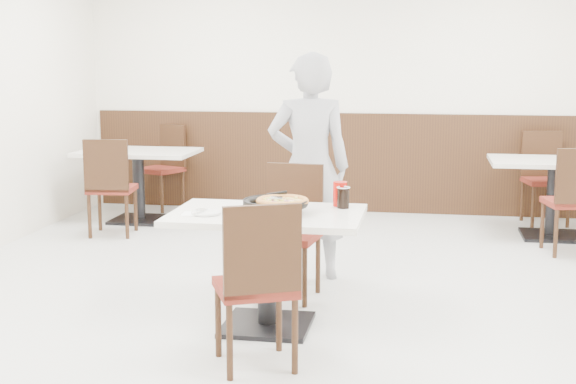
% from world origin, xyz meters
% --- Properties ---
extents(floor, '(7.00, 7.00, 0.00)m').
position_xyz_m(floor, '(0.00, 0.00, 0.00)').
color(floor, '#AFAFAA').
rests_on(floor, ground).
extents(wall_back, '(6.00, 0.04, 2.80)m').
position_xyz_m(wall_back, '(0.00, 3.50, 1.40)').
color(wall_back, silver).
rests_on(wall_back, floor).
extents(wall_front, '(6.00, 0.04, 2.80)m').
position_xyz_m(wall_front, '(0.00, -3.50, 1.40)').
color(wall_front, silver).
rests_on(wall_front, floor).
extents(wainscot_back, '(5.90, 0.03, 1.10)m').
position_xyz_m(wainscot_back, '(0.00, 3.48, 0.55)').
color(wainscot_back, black).
rests_on(wainscot_back, floor).
extents(main_table, '(1.22, 0.83, 0.75)m').
position_xyz_m(main_table, '(-0.17, -0.52, 0.38)').
color(main_table, white).
rests_on(main_table, floor).
extents(chair_near, '(0.56, 0.56, 0.95)m').
position_xyz_m(chair_near, '(-0.11, -1.16, 0.47)').
color(chair_near, black).
rests_on(chair_near, floor).
extents(chair_far, '(0.47, 0.47, 0.95)m').
position_xyz_m(chair_far, '(-0.15, 0.13, 0.47)').
color(chair_far, black).
rests_on(chair_far, floor).
extents(trivet, '(0.11, 0.11, 0.04)m').
position_xyz_m(trivet, '(-0.13, -0.53, 0.77)').
color(trivet, black).
rests_on(trivet, main_table).
extents(pizza_pan, '(0.33, 0.33, 0.01)m').
position_xyz_m(pizza_pan, '(-0.11, -0.55, 0.79)').
color(pizza_pan, black).
rests_on(pizza_pan, trivet).
extents(pizza, '(0.31, 0.31, 0.02)m').
position_xyz_m(pizza, '(-0.07, -0.54, 0.81)').
color(pizza, '#C68442').
rests_on(pizza, pizza_pan).
extents(pizza_server, '(0.09, 0.11, 0.00)m').
position_xyz_m(pizza_server, '(-0.11, -0.51, 0.84)').
color(pizza_server, silver).
rests_on(pizza_server, pizza).
extents(napkin, '(0.16, 0.16, 0.00)m').
position_xyz_m(napkin, '(-0.60, -0.65, 0.75)').
color(napkin, white).
rests_on(napkin, main_table).
extents(side_plate, '(0.18, 0.18, 0.01)m').
position_xyz_m(side_plate, '(-0.53, -0.65, 0.76)').
color(side_plate, white).
rests_on(side_plate, napkin).
extents(fork, '(0.05, 0.15, 0.00)m').
position_xyz_m(fork, '(-0.56, -0.67, 0.77)').
color(fork, silver).
rests_on(fork, side_plate).
extents(cola_glass, '(0.08, 0.08, 0.13)m').
position_xyz_m(cola_glass, '(0.29, -0.30, 0.81)').
color(cola_glass, black).
rests_on(cola_glass, main_table).
extents(red_cup, '(0.09, 0.09, 0.16)m').
position_xyz_m(red_cup, '(0.26, -0.23, 0.83)').
color(red_cup, '#AB0A04').
rests_on(red_cup, main_table).
extents(diner_person, '(0.71, 0.54, 1.75)m').
position_xyz_m(diner_person, '(-0.08, 0.70, 0.87)').
color(diner_person, '#A1A1A6').
rests_on(diner_person, floor).
extents(bg_table_left, '(1.21, 0.81, 0.75)m').
position_xyz_m(bg_table_left, '(-2.16, 2.56, 0.38)').
color(bg_table_left, white).
rests_on(bg_table_left, floor).
extents(bg_chair_left_near, '(0.47, 0.47, 0.95)m').
position_xyz_m(bg_chair_left_near, '(-2.18, 1.89, 0.47)').
color(bg_chair_left_near, black).
rests_on(bg_chair_left_near, floor).
extents(bg_chair_left_far, '(0.55, 0.55, 0.95)m').
position_xyz_m(bg_chair_left_far, '(-2.16, 3.25, 0.47)').
color(bg_chair_left_far, black).
rests_on(bg_chair_left_far, floor).
extents(bg_table_right, '(1.24, 0.86, 0.75)m').
position_xyz_m(bg_table_right, '(2.01, 2.49, 0.38)').
color(bg_table_right, white).
rests_on(bg_table_right, floor).
extents(bg_chair_right_near, '(0.49, 0.49, 0.95)m').
position_xyz_m(bg_chair_right_near, '(2.07, 1.87, 0.47)').
color(bg_chair_right_near, black).
rests_on(bg_chair_right_near, floor).
extents(bg_chair_right_far, '(0.49, 0.49, 0.95)m').
position_xyz_m(bg_chair_right_far, '(2.03, 3.12, 0.47)').
color(bg_chair_right_far, black).
rests_on(bg_chair_right_far, floor).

